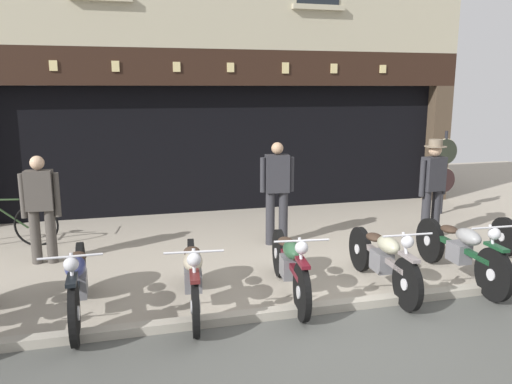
{
  "coord_description": "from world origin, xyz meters",
  "views": [
    {
      "loc": [
        -2.2,
        -5.07,
        2.56
      ],
      "look_at": [
        -0.17,
        2.52,
        0.95
      ],
      "focal_mm": 35.77,
      "sensor_mm": 36.0,
      "label": 1
    }
  ],
  "objects_px": {
    "motorcycle_left": "(77,281)",
    "motorcycle_center_left": "(193,275)",
    "salesman_right": "(433,184)",
    "salesman_left": "(41,205)",
    "tyre_sign_pole": "(444,167)",
    "motorcycle_center_right": "(383,258)",
    "motorcycle_right": "(460,249)",
    "advert_board_near": "(125,132)",
    "motorcycle_center": "(290,263)",
    "shopkeeper_center": "(277,188)",
    "leaning_bicycle": "(3,224)"
  },
  "relations": [
    {
      "from": "motorcycle_left",
      "to": "salesman_right",
      "type": "distance_m",
      "value": 5.93
    },
    {
      "from": "motorcycle_center_right",
      "to": "leaning_bicycle",
      "type": "height_order",
      "value": "leaning_bicycle"
    },
    {
      "from": "motorcycle_center_left",
      "to": "advert_board_near",
      "type": "distance_m",
      "value": 5.06
    },
    {
      "from": "motorcycle_center_left",
      "to": "motorcycle_right",
      "type": "xyz_separation_m",
      "value": [
        3.6,
        0.0,
        0.01
      ]
    },
    {
      "from": "salesman_left",
      "to": "leaning_bicycle",
      "type": "xyz_separation_m",
      "value": [
        -0.76,
        1.05,
        -0.51
      ]
    },
    {
      "from": "motorcycle_center",
      "to": "advert_board_near",
      "type": "distance_m",
      "value": 5.28
    },
    {
      "from": "motorcycle_center_right",
      "to": "motorcycle_right",
      "type": "distance_m",
      "value": 1.16
    },
    {
      "from": "motorcycle_center_left",
      "to": "salesman_left",
      "type": "height_order",
      "value": "salesman_left"
    },
    {
      "from": "salesman_left",
      "to": "leaning_bicycle",
      "type": "bearing_deg",
      "value": -48.69
    },
    {
      "from": "salesman_left",
      "to": "leaning_bicycle",
      "type": "distance_m",
      "value": 1.39
    },
    {
      "from": "motorcycle_center_left",
      "to": "salesman_right",
      "type": "xyz_separation_m",
      "value": [
        4.37,
        1.83,
        0.54
      ]
    },
    {
      "from": "motorcycle_center",
      "to": "tyre_sign_pole",
      "type": "height_order",
      "value": "tyre_sign_pole"
    },
    {
      "from": "salesman_left",
      "to": "advert_board_near",
      "type": "height_order",
      "value": "advert_board_near"
    },
    {
      "from": "motorcycle_center_right",
      "to": "motorcycle_right",
      "type": "bearing_deg",
      "value": -176.54
    },
    {
      "from": "motorcycle_left",
      "to": "salesman_left",
      "type": "bearing_deg",
      "value": -74.11
    },
    {
      "from": "motorcycle_right",
      "to": "tyre_sign_pole",
      "type": "bearing_deg",
      "value": -118.55
    },
    {
      "from": "motorcycle_center",
      "to": "motorcycle_center_right",
      "type": "relative_size",
      "value": 1.02
    },
    {
      "from": "motorcycle_center_left",
      "to": "advert_board_near",
      "type": "relative_size",
      "value": 1.85
    },
    {
      "from": "motorcycle_center_left",
      "to": "advert_board_near",
      "type": "xyz_separation_m",
      "value": [
        -0.63,
        4.85,
        1.27
      ]
    },
    {
      "from": "salesman_right",
      "to": "motorcycle_left",
      "type": "bearing_deg",
      "value": 8.06
    },
    {
      "from": "motorcycle_right",
      "to": "advert_board_near",
      "type": "height_order",
      "value": "advert_board_near"
    },
    {
      "from": "motorcycle_center_left",
      "to": "advert_board_near",
      "type": "bearing_deg",
      "value": -76.45
    },
    {
      "from": "motorcycle_right",
      "to": "shopkeeper_center",
      "type": "distance_m",
      "value": 2.94
    },
    {
      "from": "motorcycle_center",
      "to": "motorcycle_left",
      "type": "bearing_deg",
      "value": 6.25
    },
    {
      "from": "motorcycle_center_left",
      "to": "salesman_right",
      "type": "bearing_deg",
      "value": -151.17
    },
    {
      "from": "motorcycle_left",
      "to": "salesman_right",
      "type": "bearing_deg",
      "value": -163.7
    },
    {
      "from": "motorcycle_left",
      "to": "advert_board_near",
      "type": "relative_size",
      "value": 1.85
    },
    {
      "from": "salesman_right",
      "to": "motorcycle_center_right",
      "type": "bearing_deg",
      "value": 34.77
    },
    {
      "from": "tyre_sign_pole",
      "to": "advert_board_near",
      "type": "xyz_separation_m",
      "value": [
        -6.24,
        1.57,
        0.71
      ]
    },
    {
      "from": "motorcycle_center",
      "to": "motorcycle_center_right",
      "type": "bearing_deg",
      "value": -176.85
    },
    {
      "from": "motorcycle_center_right",
      "to": "motorcycle_left",
      "type": "bearing_deg",
      "value": 1.18
    },
    {
      "from": "salesman_left",
      "to": "tyre_sign_pole",
      "type": "distance_m",
      "value": 7.6
    },
    {
      "from": "shopkeeper_center",
      "to": "salesman_right",
      "type": "bearing_deg",
      "value": 179.05
    },
    {
      "from": "leaning_bicycle",
      "to": "shopkeeper_center",
      "type": "bearing_deg",
      "value": 86.2
    },
    {
      "from": "motorcycle_left",
      "to": "motorcycle_right",
      "type": "height_order",
      "value": "motorcycle_left"
    },
    {
      "from": "salesman_right",
      "to": "tyre_sign_pole",
      "type": "height_order",
      "value": "salesman_right"
    },
    {
      "from": "shopkeeper_center",
      "to": "salesman_right",
      "type": "relative_size",
      "value": 0.99
    },
    {
      "from": "motorcycle_left",
      "to": "motorcycle_center_left",
      "type": "height_order",
      "value": "motorcycle_left"
    },
    {
      "from": "motorcycle_center",
      "to": "motorcycle_right",
      "type": "relative_size",
      "value": 0.97
    },
    {
      "from": "motorcycle_center_right",
      "to": "shopkeeper_center",
      "type": "distance_m",
      "value": 2.38
    },
    {
      "from": "advert_board_near",
      "to": "shopkeeper_center",
      "type": "bearing_deg",
      "value": -48.74
    },
    {
      "from": "motorcycle_right",
      "to": "tyre_sign_pole",
      "type": "distance_m",
      "value": 3.89
    },
    {
      "from": "shopkeeper_center",
      "to": "leaning_bicycle",
      "type": "bearing_deg",
      "value": -6.72
    },
    {
      "from": "motorcycle_center",
      "to": "motorcycle_right",
      "type": "distance_m",
      "value": 2.39
    },
    {
      "from": "motorcycle_center_right",
      "to": "motorcycle_center_left",
      "type": "bearing_deg",
      "value": 2.6
    },
    {
      "from": "motorcycle_center_right",
      "to": "shopkeeper_center",
      "type": "bearing_deg",
      "value": -68.52
    },
    {
      "from": "tyre_sign_pole",
      "to": "salesman_right",
      "type": "bearing_deg",
      "value": -130.41
    },
    {
      "from": "motorcycle_center_left",
      "to": "leaning_bicycle",
      "type": "distance_m",
      "value": 4.19
    },
    {
      "from": "salesman_left",
      "to": "leaning_bicycle",
      "type": "relative_size",
      "value": 0.92
    },
    {
      "from": "advert_board_near",
      "to": "leaning_bicycle",
      "type": "distance_m",
      "value": 2.91
    }
  ]
}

